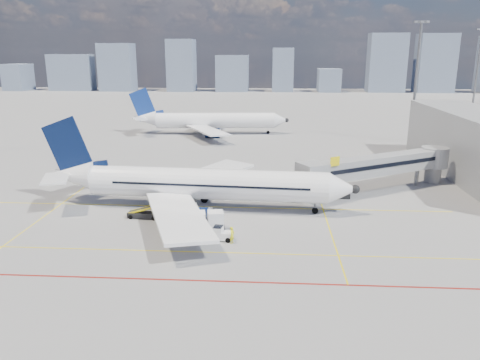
% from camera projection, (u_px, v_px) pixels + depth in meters
% --- Properties ---
extents(ground, '(420.00, 420.00, 0.00)m').
position_uv_depth(ground, '(205.00, 230.00, 52.27)').
color(ground, gray).
rests_on(ground, ground).
extents(apron_markings, '(90.00, 35.12, 0.01)m').
position_uv_depth(apron_markings, '(194.00, 243.00, 48.54)').
color(apron_markings, yellow).
rests_on(apron_markings, ground).
extents(jet_bridge, '(23.55, 15.78, 6.30)m').
position_uv_depth(jet_bridge, '(385.00, 165.00, 66.11)').
color(jet_bridge, gray).
rests_on(jet_bridge, ground).
extents(terminal_block, '(10.00, 42.00, 10.00)m').
position_uv_depth(terminal_block, '(478.00, 145.00, 73.51)').
color(terminal_block, gray).
rests_on(terminal_block, ground).
extents(floodlight_mast_ne, '(3.20, 0.61, 25.45)m').
position_uv_depth(floodlight_mast_ne, '(416.00, 79.00, 99.26)').
color(floodlight_mast_ne, slate).
rests_on(floodlight_mast_ne, ground).
extents(floodlight_mast_far, '(3.20, 0.61, 25.45)m').
position_uv_depth(floodlight_mast_far, '(477.00, 73.00, 131.28)').
color(floodlight_mast_far, slate).
rests_on(floodlight_mast_far, ground).
extents(distant_skyline, '(247.40, 15.34, 27.89)m').
position_uv_depth(distant_skyline, '(269.00, 68.00, 231.67)').
color(distant_skyline, slate).
rests_on(distant_skyline, ground).
extents(main_aircraft, '(39.94, 34.77, 11.65)m').
position_uv_depth(main_aircraft, '(194.00, 184.00, 58.61)').
color(main_aircraft, white).
rests_on(main_aircraft, ground).
extents(second_aircraft, '(38.03, 33.10, 11.10)m').
position_uv_depth(second_aircraft, '(209.00, 121.00, 112.37)').
color(second_aircraft, white).
rests_on(second_aircraft, ground).
extents(baggage_tug, '(2.35, 1.62, 1.53)m').
position_uv_depth(baggage_tug, '(221.00, 234.00, 49.25)').
color(baggage_tug, white).
rests_on(baggage_tug, ground).
extents(cargo_dolly, '(4.25, 2.46, 2.19)m').
position_uv_depth(cargo_dolly, '(207.00, 220.00, 51.71)').
color(cargo_dolly, black).
rests_on(cargo_dolly, ground).
extents(belt_loader, '(5.51, 1.80, 2.22)m').
position_uv_depth(belt_loader, '(145.00, 213.00, 55.82)').
color(belt_loader, black).
rests_on(belt_loader, ground).
extents(ramp_worker, '(0.66, 0.77, 1.80)m').
position_uv_depth(ramp_worker, '(232.00, 235.00, 48.39)').
color(ramp_worker, yellow).
rests_on(ramp_worker, ground).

